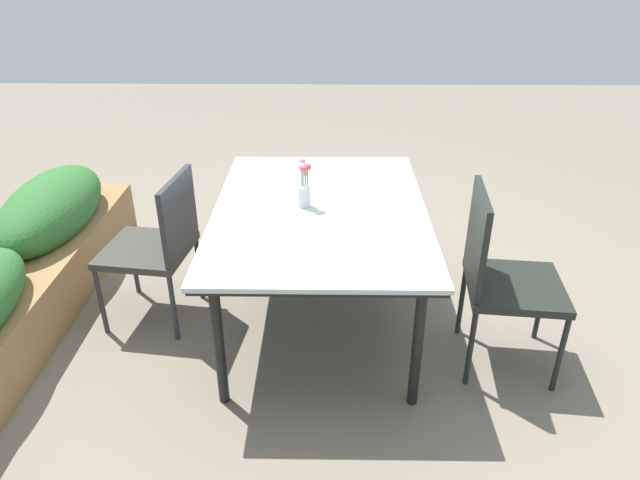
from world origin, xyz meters
TOP-DOWN VIEW (x-y plane):
  - ground_plane at (0.00, 0.00)m, footprint 12.00×12.00m
  - dining_table at (0.02, 0.08)m, footprint 1.59×1.13m
  - chair_near_left at (-0.32, -0.81)m, footprint 0.51×0.51m
  - chair_far_side at (0.04, 0.98)m, footprint 0.52×0.52m
  - flower_vase at (0.05, 0.17)m, footprint 0.07×0.07m
  - planter_box at (-0.03, 1.80)m, footprint 2.52×0.54m

SIDE VIEW (x-z plane):
  - ground_plane at x=0.00m, z-range 0.00..0.00m
  - planter_box at x=-0.03m, z-range -0.03..0.65m
  - chair_far_side at x=0.04m, z-range 0.06..0.94m
  - chair_near_left at x=-0.32m, z-range 0.06..1.02m
  - dining_table at x=0.02m, z-range 0.31..1.02m
  - flower_vase at x=0.05m, z-range 0.70..0.97m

